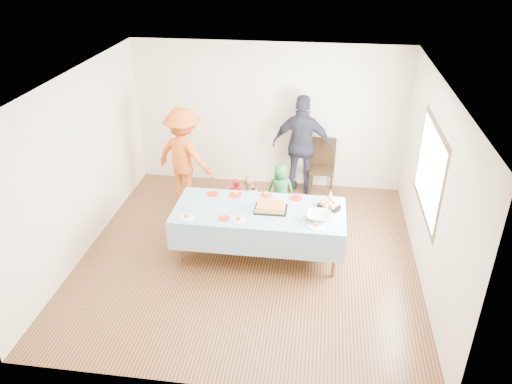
# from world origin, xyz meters

# --- Properties ---
(ground) EXTENTS (5.00, 5.00, 0.00)m
(ground) POSITION_xyz_m (0.00, 0.00, 0.00)
(ground) COLOR #442113
(ground) RESTS_ON ground
(room_walls) EXTENTS (5.04, 5.04, 2.72)m
(room_walls) POSITION_xyz_m (0.05, 0.00, 1.77)
(room_walls) COLOR beige
(room_walls) RESTS_ON ground
(party_table) EXTENTS (2.50, 1.10, 0.78)m
(party_table) POSITION_xyz_m (0.15, 0.06, 0.72)
(party_table) COLOR #54311C
(party_table) RESTS_ON ground
(birthday_cake) EXTENTS (0.48, 0.37, 0.08)m
(birthday_cake) POSITION_xyz_m (0.32, 0.08, 0.82)
(birthday_cake) COLOR black
(birthday_cake) RESTS_ON party_table
(rolls_tray) EXTENTS (0.36, 0.36, 0.11)m
(rolls_tray) POSITION_xyz_m (1.16, 0.25, 0.83)
(rolls_tray) COLOR black
(rolls_tray) RESTS_ON party_table
(punch_bowl) EXTENTS (0.36, 0.36, 0.09)m
(punch_bowl) POSITION_xyz_m (1.03, -0.09, 0.82)
(punch_bowl) COLOR silver
(punch_bowl) RESTS_ON party_table
(party_hat) EXTENTS (0.09, 0.09, 0.16)m
(party_hat) POSITION_xyz_m (1.18, 0.52, 0.86)
(party_hat) COLOR silver
(party_hat) RESTS_ON party_table
(fork_pile) EXTENTS (0.24, 0.18, 0.07)m
(fork_pile) POSITION_xyz_m (0.80, -0.12, 0.81)
(fork_pile) COLOR white
(fork_pile) RESTS_ON party_table
(plate_red_far_a) EXTENTS (0.18, 0.18, 0.01)m
(plate_red_far_a) POSITION_xyz_m (-0.62, 0.43, 0.79)
(plate_red_far_a) COLOR red
(plate_red_far_a) RESTS_ON party_table
(plate_red_far_b) EXTENTS (0.20, 0.20, 0.01)m
(plate_red_far_b) POSITION_xyz_m (-0.27, 0.45, 0.79)
(plate_red_far_b) COLOR red
(plate_red_far_b) RESTS_ON party_table
(plate_red_far_c) EXTENTS (0.17, 0.17, 0.01)m
(plate_red_far_c) POSITION_xyz_m (0.20, 0.50, 0.79)
(plate_red_far_c) COLOR red
(plate_red_far_c) RESTS_ON party_table
(plate_red_far_d) EXTENTS (0.19, 0.19, 0.01)m
(plate_red_far_d) POSITION_xyz_m (0.66, 0.47, 0.79)
(plate_red_far_d) COLOR red
(plate_red_far_d) RESTS_ON party_table
(plate_red_near) EXTENTS (0.16, 0.16, 0.01)m
(plate_red_near) POSITION_xyz_m (-0.32, -0.27, 0.79)
(plate_red_near) COLOR red
(plate_red_near) RESTS_ON party_table
(plate_white_left) EXTENTS (0.22, 0.22, 0.01)m
(plate_white_left) POSITION_xyz_m (-0.84, -0.32, 0.79)
(plate_white_left) COLOR white
(plate_white_left) RESTS_ON party_table
(plate_white_mid) EXTENTS (0.21, 0.21, 0.01)m
(plate_white_mid) POSITION_xyz_m (-0.10, -0.28, 0.79)
(plate_white_mid) COLOR white
(plate_white_mid) RESTS_ON party_table
(plate_white_right) EXTENTS (0.25, 0.25, 0.01)m
(plate_white_right) POSITION_xyz_m (1.00, -0.29, 0.79)
(plate_white_right) COLOR white
(plate_white_right) RESTS_ON party_table
(dining_chair) EXTENTS (0.47, 0.47, 1.03)m
(dining_chair) POSITION_xyz_m (1.04, 2.29, 0.57)
(dining_chair) COLOR black
(dining_chair) RESTS_ON ground
(toddler_left) EXTENTS (0.31, 0.24, 0.77)m
(toddler_left) POSITION_xyz_m (-0.37, 1.05, 0.38)
(toddler_left) COLOR red
(toddler_left) RESTS_ON ground
(toddler_mid) EXTENTS (0.47, 0.31, 0.95)m
(toddler_mid) POSITION_xyz_m (0.35, 1.28, 0.47)
(toddler_mid) COLOR #22672C
(toddler_mid) RESTS_ON ground
(toddler_right) EXTENTS (0.50, 0.43, 0.89)m
(toddler_right) POSITION_xyz_m (-0.15, 0.90, 0.45)
(toddler_right) COLOR tan
(toddler_right) RESTS_ON ground
(adult_left) EXTENTS (1.29, 1.02, 1.76)m
(adult_left) POSITION_xyz_m (-1.38, 1.56, 0.88)
(adult_left) COLOR #DD5C1B
(adult_left) RESTS_ON ground
(adult_right) EXTENTS (1.14, 0.57, 1.87)m
(adult_right) POSITION_xyz_m (0.65, 2.20, 0.94)
(adult_right) COLOR #272736
(adult_right) RESTS_ON ground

